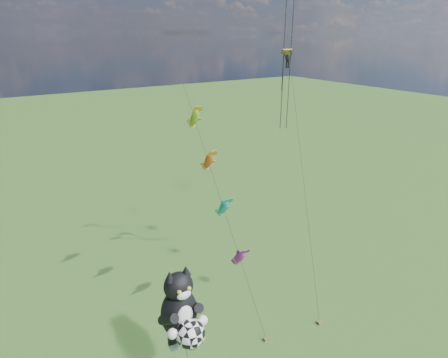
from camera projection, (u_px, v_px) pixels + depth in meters
cat_kite_rig at (182, 312)px, 22.04m from camera, size 2.59×4.10×10.86m
fish_windsock_rig at (216, 185)px, 33.83m from camera, size 1.72×15.92×18.72m
parafoil_rig at (288, 58)px, 38.31m from camera, size 8.82×15.84×27.16m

